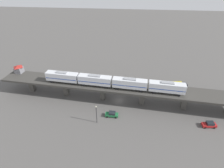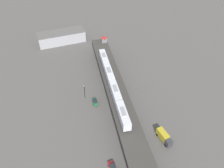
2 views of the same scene
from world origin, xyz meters
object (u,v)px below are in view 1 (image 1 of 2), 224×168
object	(u,v)px
signal_hut	(19,69)
delivery_truck	(178,86)
street_lamp	(96,113)
street_car_red	(209,124)
subway_train	(112,82)
street_car_green	(112,114)

from	to	relation	value
signal_hut	delivery_truck	bearing A→B (deg)	-85.55
signal_hut	street_lamp	bearing A→B (deg)	-116.75
street_car_red	delivery_truck	world-z (taller)	delivery_truck
subway_train	street_car_green	world-z (taller)	subway_train
street_car_green	delivery_truck	world-z (taller)	delivery_truck
street_car_red	street_car_green	xyz separation A→B (m)	(1.14, 31.45, 0.00)
street_car_red	delivery_truck	xyz separation A→B (m)	(20.85, 5.95, 0.82)
subway_train	street_car_green	bearing A→B (deg)	-173.70
subway_train	street_car_red	bearing A→B (deg)	-105.64
subway_train	delivery_truck	world-z (taller)	subway_train
signal_hut	street_car_red	bearing A→B (deg)	-102.36
street_car_green	street_car_red	bearing A→B (deg)	-92.07
delivery_truck	signal_hut	bearing A→B (deg)	94.45
street_car_red	delivery_truck	bearing A→B (deg)	15.94
subway_train	delivery_truck	xyz separation A→B (m)	(11.80, -26.37, -7.40)
street_car_red	street_lamp	xyz separation A→B (m)	(-2.31, 36.01, 3.17)
street_car_red	street_car_green	size ratio (longest dim) A/B	1.03
subway_train	street_car_green	xyz separation A→B (m)	(-7.91, -0.87, -8.22)
delivery_truck	street_lamp	size ratio (longest dim) A/B	1.07
subway_train	street_lamp	world-z (taller)	subway_train
subway_train	street_car_red	world-z (taller)	subway_train
signal_hut	street_car_red	size ratio (longest dim) A/B	0.76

